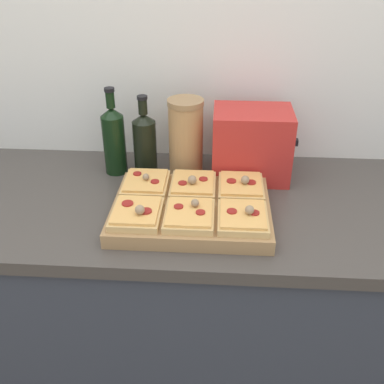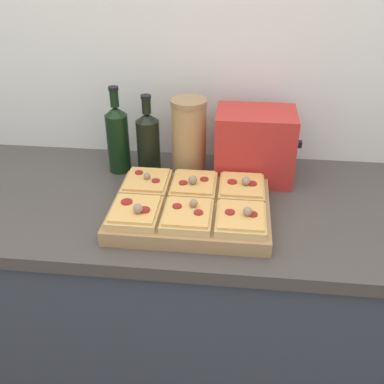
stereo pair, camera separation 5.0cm
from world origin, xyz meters
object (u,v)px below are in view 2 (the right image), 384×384
object	(u,v)px
olive_oil_bottle	(118,138)
grain_jar_tall	(189,138)
cutting_board	(191,209)
wine_bottle	(148,142)
toaster_oven	(255,145)

from	to	relation	value
olive_oil_bottle	grain_jar_tall	bearing A→B (deg)	-0.00
cutting_board	olive_oil_bottle	size ratio (longest dim) A/B	1.53
olive_oil_bottle	wine_bottle	distance (m)	0.10
olive_oil_bottle	grain_jar_tall	distance (m)	0.24
cutting_board	grain_jar_tall	size ratio (longest dim) A/B	1.72
cutting_board	grain_jar_tall	xyz separation A→B (m)	(-0.04, 0.26, 0.11)
wine_bottle	toaster_oven	distance (m)	0.35
olive_oil_bottle	toaster_oven	distance (m)	0.46
cutting_board	wine_bottle	world-z (taller)	wine_bottle
olive_oil_bottle	grain_jar_tall	size ratio (longest dim) A/B	1.13
cutting_board	wine_bottle	size ratio (longest dim) A/B	1.66
toaster_oven	wine_bottle	bearing A→B (deg)	179.86
cutting_board	grain_jar_tall	bearing A→B (deg)	97.78
wine_bottle	olive_oil_bottle	bearing A→B (deg)	-180.00
cutting_board	wine_bottle	bearing A→B (deg)	123.62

